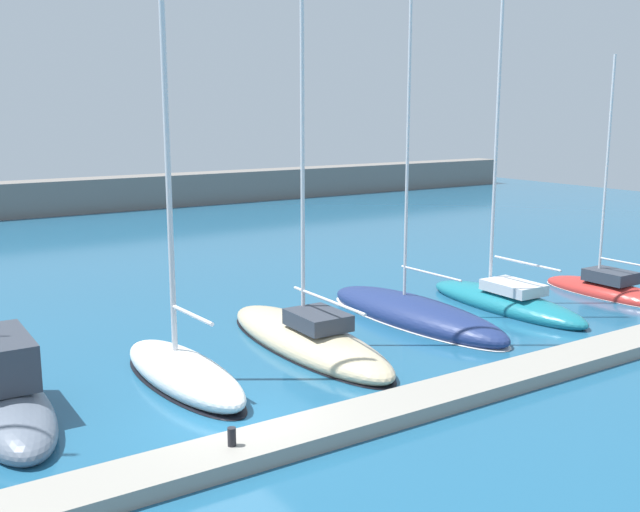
{
  "coord_description": "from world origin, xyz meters",
  "views": [
    {
      "loc": [
        -8.13,
        -16.35,
        8.02
      ],
      "look_at": [
        4.99,
        3.55,
        3.35
      ],
      "focal_mm": 41.82,
      "sensor_mm": 36.0,
      "label": 1
    }
  ],
  "objects_px": {
    "sailboat_white_fifth": "(183,370)",
    "sailboat_red_ninth": "(608,291)",
    "dock_bollard": "(232,437)",
    "motorboat_slate_fourth": "(4,397)",
    "sailboat_sand_sixth": "(307,338)",
    "sailboat_navy_seventh": "(414,314)",
    "sailboat_teal_eighth": "(505,300)"
  },
  "relations": [
    {
      "from": "sailboat_navy_seventh",
      "to": "dock_bollard",
      "type": "distance_m",
      "value": 13.13
    },
    {
      "from": "dock_bollard",
      "to": "motorboat_slate_fourth",
      "type": "bearing_deg",
      "value": 124.8
    },
    {
      "from": "sailboat_teal_eighth",
      "to": "sailboat_navy_seventh",
      "type": "bearing_deg",
      "value": 83.1
    },
    {
      "from": "motorboat_slate_fourth",
      "to": "dock_bollard",
      "type": "distance_m",
      "value": 6.8
    },
    {
      "from": "sailboat_navy_seventh",
      "to": "sailboat_red_ninth",
      "type": "distance_m",
      "value": 9.93
    },
    {
      "from": "sailboat_sand_sixth",
      "to": "dock_bollard",
      "type": "relative_size",
      "value": 43.28
    },
    {
      "from": "sailboat_white_fifth",
      "to": "dock_bollard",
      "type": "distance_m",
      "value": 5.42
    },
    {
      "from": "sailboat_white_fifth",
      "to": "sailboat_teal_eighth",
      "type": "height_order",
      "value": "sailboat_teal_eighth"
    },
    {
      "from": "dock_bollard",
      "to": "sailboat_red_ninth",
      "type": "bearing_deg",
      "value": 13.73
    },
    {
      "from": "motorboat_slate_fourth",
      "to": "sailboat_teal_eighth",
      "type": "xyz_separation_m",
      "value": [
        19.52,
        0.56,
        -0.25
      ]
    },
    {
      "from": "sailboat_teal_eighth",
      "to": "motorboat_slate_fourth",
      "type": "bearing_deg",
      "value": 92.75
    },
    {
      "from": "sailboat_sand_sixth",
      "to": "sailboat_teal_eighth",
      "type": "distance_m",
      "value": 9.63
    },
    {
      "from": "motorboat_slate_fourth",
      "to": "sailboat_teal_eighth",
      "type": "height_order",
      "value": "sailboat_teal_eighth"
    },
    {
      "from": "sailboat_navy_seventh",
      "to": "sailboat_red_ninth",
      "type": "height_order",
      "value": "sailboat_navy_seventh"
    },
    {
      "from": "sailboat_white_fifth",
      "to": "sailboat_red_ninth",
      "type": "xyz_separation_m",
      "value": [
        20.0,
        -0.17,
        -0.24
      ]
    },
    {
      "from": "sailboat_teal_eighth",
      "to": "dock_bollard",
      "type": "distance_m",
      "value": 16.81
    },
    {
      "from": "motorboat_slate_fourth",
      "to": "sailboat_sand_sixth",
      "type": "height_order",
      "value": "sailboat_sand_sixth"
    },
    {
      "from": "sailboat_navy_seventh",
      "to": "dock_bollard",
      "type": "xyz_separation_m",
      "value": [
        -11.25,
        -6.76,
        0.34
      ]
    },
    {
      "from": "motorboat_slate_fourth",
      "to": "sailboat_red_ninth",
      "type": "relative_size",
      "value": 0.63
    },
    {
      "from": "sailboat_sand_sixth",
      "to": "dock_bollard",
      "type": "height_order",
      "value": "sailboat_sand_sixth"
    },
    {
      "from": "sailboat_white_fifth",
      "to": "sailboat_teal_eighth",
      "type": "bearing_deg",
      "value": -89.95
    },
    {
      "from": "sailboat_white_fifth",
      "to": "sailboat_navy_seventh",
      "type": "xyz_separation_m",
      "value": [
        10.2,
        1.44,
        -0.15
      ]
    },
    {
      "from": "sailboat_white_fifth",
      "to": "sailboat_sand_sixth",
      "type": "xyz_separation_m",
      "value": [
        4.96,
        0.93,
        -0.09
      ]
    },
    {
      "from": "sailboat_white_fifth",
      "to": "sailboat_navy_seventh",
      "type": "bearing_deg",
      "value": -85.13
    },
    {
      "from": "sailboat_teal_eighth",
      "to": "dock_bollard",
      "type": "relative_size",
      "value": 31.43
    },
    {
      "from": "sailboat_red_ninth",
      "to": "dock_bollard",
      "type": "relative_size",
      "value": 24.48
    },
    {
      "from": "sailboat_white_fifth",
      "to": "sailboat_sand_sixth",
      "type": "relative_size",
      "value": 0.69
    },
    {
      "from": "sailboat_navy_seventh",
      "to": "sailboat_sand_sixth",
      "type": "bearing_deg",
      "value": 93.18
    },
    {
      "from": "sailboat_sand_sixth",
      "to": "sailboat_navy_seventh",
      "type": "distance_m",
      "value": 5.27
    },
    {
      "from": "sailboat_sand_sixth",
      "to": "sailboat_white_fifth",
      "type": "bearing_deg",
      "value": 101.48
    },
    {
      "from": "motorboat_slate_fourth",
      "to": "sailboat_white_fifth",
      "type": "xyz_separation_m",
      "value": [
        4.93,
        -0.27,
        -0.14
      ]
    },
    {
      "from": "sailboat_sand_sixth",
      "to": "sailboat_teal_eighth",
      "type": "relative_size",
      "value": 1.38
    }
  ]
}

